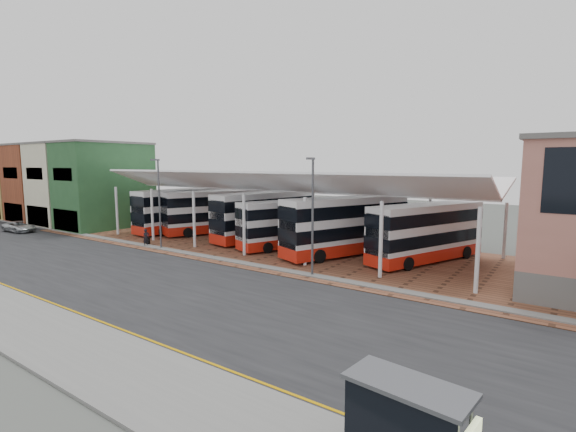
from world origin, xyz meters
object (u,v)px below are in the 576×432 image
(bus_3, at_px, (292,224))
(pedestrian, at_px, (146,238))
(bus_5, at_px, (426,233))
(bus_1, at_px, (215,212))
(bus_0, at_px, (183,210))
(bus_4, at_px, (346,226))
(silver_car, at_px, (19,227))
(bus_2, at_px, (264,216))
(bus_shelter, at_px, (413,428))

(bus_3, distance_m, pedestrian, 13.55)
(bus_3, xyz_separation_m, bus_5, (11.82, 1.28, 0.11))
(bus_1, bearing_deg, pedestrian, -66.53)
(bus_0, distance_m, pedestrian, 9.32)
(bus_0, height_order, bus_4, bus_4)
(bus_3, bearing_deg, pedestrian, -124.33)
(bus_0, height_order, silver_car, bus_0)
(bus_2, xyz_separation_m, bus_3, (4.40, -1.55, -0.24))
(bus_3, height_order, bus_shelter, bus_3)
(bus_0, relative_size, bus_2, 0.99)
(bus_4, bearing_deg, bus_shelter, -36.89)
(bus_3, bearing_deg, bus_1, -166.38)
(bus_2, height_order, pedestrian, bus_2)
(bus_1, bearing_deg, bus_4, 16.12)
(bus_5, relative_size, pedestrian, 6.85)
(bus_shelter, bearing_deg, bus_4, 126.94)
(bus_4, height_order, pedestrian, bus_4)
(bus_1, distance_m, bus_5, 23.25)
(bus_5, distance_m, silver_car, 43.57)
(bus_1, bearing_deg, silver_car, -125.28)
(bus_1, distance_m, bus_shelter, 38.33)
(bus_4, distance_m, bus_shelter, 25.70)
(pedestrian, bearing_deg, bus_3, -45.45)
(bus_1, xyz_separation_m, bus_5, (23.25, -0.35, -0.07))
(silver_car, bearing_deg, bus_0, -56.24)
(bus_2, xyz_separation_m, pedestrian, (-6.78, -9.08, -1.56))
(bus_3, bearing_deg, bus_4, 20.65)
(bus_0, bearing_deg, silver_car, -138.75)
(bus_3, xyz_separation_m, bus_shelter, (18.55, -22.24, -0.56))
(bus_2, height_order, bus_3, bus_2)
(pedestrian, bearing_deg, bus_1, 12.12)
(bus_1, height_order, silver_car, bus_1)
(silver_car, xyz_separation_m, pedestrian, (18.94, 2.88, 0.25))
(bus_1, distance_m, silver_car, 22.31)
(bus_shelter, bearing_deg, bus_1, 147.97)
(bus_2, bearing_deg, bus_0, -164.12)
(silver_car, bearing_deg, bus_2, -68.21)
(bus_2, bearing_deg, bus_4, 1.63)
(bus_0, bearing_deg, bus_1, 18.41)
(bus_0, xyz_separation_m, pedestrian, (4.24, -8.15, -1.55))
(bus_3, relative_size, bus_5, 0.95)
(bus_3, relative_size, pedestrian, 6.51)
(bus_5, bearing_deg, bus_2, -159.40)
(bus_0, bearing_deg, pedestrian, -58.17)
(bus_4, xyz_separation_m, silver_car, (-35.66, -10.31, -1.84))
(bus_2, xyz_separation_m, bus_5, (16.22, -0.28, -0.13))
(bus_1, relative_size, bus_4, 0.96)
(bus_5, bearing_deg, bus_3, -152.27)
(bus_1, relative_size, bus_shelter, 3.68)
(bus_2, xyz_separation_m, bus_4, (9.94, -1.65, 0.04))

